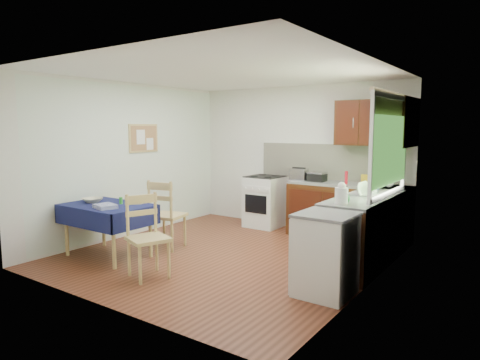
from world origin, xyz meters
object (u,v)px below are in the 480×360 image
Objects in this scene: dish_rack at (363,194)px; sandwich_press at (317,177)px; toaster at (299,174)px; chair_far at (166,213)px; chair_near at (147,233)px; dining_table at (107,212)px; kettle at (342,194)px.

sandwich_press is at bearing 140.92° from dish_rack.
toaster reaches higher than sandwich_press.
chair_far is 1.03× the size of chair_near.
chair_near is 2.64× the size of dish_rack.
dining_table is 4.21× the size of toaster.
chair_near is 3.13m from sandwich_press.
chair_far is 3.57× the size of toaster.
sandwich_press is (1.86, 2.73, 0.35)m from dining_table.
dining_table is 1.07m from chair_near.
kettle is at bearing 34.64° from dining_table.
chair_far is at bearing 54.61° from chair_near.
chair_near is at bearing 111.28° from chair_far.
toaster is 1.13× the size of kettle.
chair_near is (1.04, -0.25, -0.10)m from dining_table.
sandwich_press is 0.71× the size of dish_rack.
dish_rack reaches higher than sandwich_press.
chair_near is at bearing -147.59° from kettle.
chair_near is 2.81m from dish_rack.
kettle is at bearing -33.45° from sandwich_press.
toaster is at bearing -132.79° from chair_far.
dining_table is 3.33m from sandwich_press.
toaster is 1.71m from dish_rack.
sandwich_press is at bearing -5.47° from toaster.
chair_far is at bearing -101.99° from sandwich_press.
kettle is (1.43, -1.72, 0.01)m from toaster.
kettle reaches higher than dining_table.
chair_far is 2.33m from toaster.
kettle is (1.93, 1.23, 0.49)m from chair_near.
kettle is (2.58, 0.25, 0.47)m from chair_far.
toaster is (1.16, 1.97, 0.46)m from chair_far.
sandwich_press is at bearing 5.55° from chair_near.
toaster is at bearing 148.91° from dish_rack.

